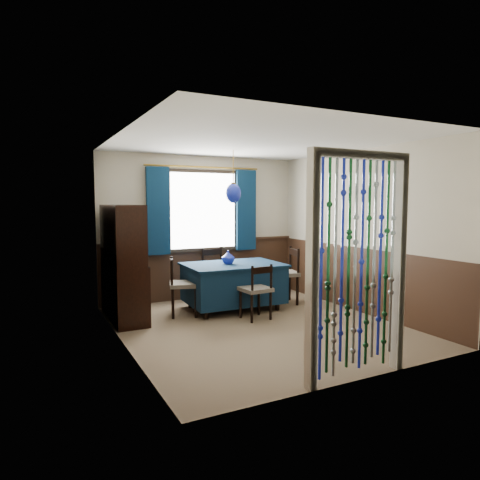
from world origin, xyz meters
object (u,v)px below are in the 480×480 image
chair_far (216,272)px  vase_sideboard (122,253)px  chair_near (257,290)px  vase_table (228,258)px  chair_right (285,274)px  dining_table (233,283)px  bowl_shelf (129,241)px  sideboard (123,280)px  chair_left (182,285)px  pendant_lamp (233,193)px

chair_far → vase_sideboard: vase_sideboard is taller
chair_near → vase_table: 0.83m
chair_right → dining_table: bearing=101.8°
chair_far → chair_right: 1.20m
chair_right → vase_sideboard: (-2.57, 0.59, 0.43)m
dining_table → bowl_shelf: bowl_shelf is taller
chair_far → vase_sideboard: 1.72m
vase_table → vase_sideboard: vase_sideboard is taller
bowl_shelf → vase_table: bearing=0.4°
dining_table → chair_near: 0.70m
sideboard → dining_table: bearing=-6.8°
dining_table → sideboard: (-1.68, 0.20, 0.16)m
chair_left → vase_sideboard: bearing=-108.2°
chair_near → vase_table: bearing=94.3°
chair_left → pendant_lamp: size_ratio=1.07×
dining_table → sideboard: sideboard is taller
chair_near → pendant_lamp: bearing=88.2°
dining_table → pendant_lamp: bearing=-178.0°
vase_table → bowl_shelf: bowl_shelf is taller
sideboard → vase_table: 1.63m
chair_right → bowl_shelf: 2.65m
dining_table → chair_right: 0.95m
bowl_shelf → vase_sideboard: bowl_shelf is taller
chair_right → vase_table: (-1.03, 0.07, 0.32)m
pendant_lamp → vase_table: pendant_lamp is taller
chair_near → chair_right: chair_right is taller
dining_table → sideboard: bearing=175.3°
chair_left → pendant_lamp: bearing=107.4°
vase_table → bowl_shelf: 1.58m
vase_sideboard → vase_table: bearing=-18.8°
chair_near → vase_sideboard: bearing=138.6°
sideboard → bowl_shelf: bearing=-71.9°
chair_far → bowl_shelf: size_ratio=4.83×
chair_near → chair_far: size_ratio=0.90×
sideboard → vase_sideboard: 0.50m
chair_far → bowl_shelf: 1.92m
bowl_shelf → vase_sideboard: size_ratio=0.96×
chair_left → bowl_shelf: 1.03m
sideboard → chair_left: bearing=-13.5°
chair_right → vase_sideboard: vase_sideboard is taller
bowl_shelf → dining_table: bearing=-0.6°
chair_right → vase_sideboard: bearing=91.3°
dining_table → chair_left: bearing=-178.1°
chair_right → sideboard: 2.64m
chair_near → chair_far: bearing=85.9°
vase_sideboard → chair_near: bearing=-37.2°
sideboard → bowl_shelf: sideboard is taller
vase_table → pendant_lamp: bearing=-18.9°
dining_table → chair_right: (0.95, -0.04, 0.08)m
dining_table → chair_left: chair_left is taller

